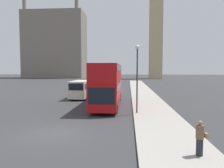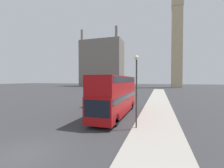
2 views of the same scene
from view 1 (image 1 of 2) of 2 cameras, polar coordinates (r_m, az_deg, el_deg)
name	(u,v)px [view 1 (image 1 of 2)]	position (r m, az deg, el deg)	size (l,w,h in m)	color
ground_plane	(54,133)	(14.18, -15.01, -12.28)	(300.00, 300.00, 0.00)	#333335
sidewalk_strip	(168,134)	(13.60, 14.31, -12.64)	(3.78, 120.00, 0.15)	#9E998E
building_block_distant	(55,45)	(104.33, -14.58, 9.75)	(26.79, 13.41, 36.03)	slate
red_double_decker_bus	(108,83)	(23.21, -1.08, 0.30)	(2.51, 11.26, 4.43)	#A80F11
white_van	(80,89)	(29.54, -8.25, -1.30)	(2.16, 5.37, 2.36)	silver
pedestrian	(200,138)	(10.48, 22.00, -12.98)	(0.50, 0.34, 1.55)	#23232D
street_lamp	(137,69)	(18.77, 6.60, 4.01)	(0.36, 0.36, 5.82)	#2D332D
parked_sedan	(93,84)	(48.27, -5.11, 0.06)	(1.72, 4.66, 1.59)	#99999E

